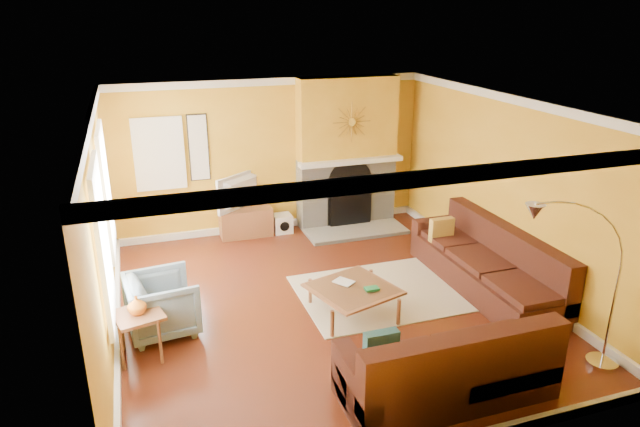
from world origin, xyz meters
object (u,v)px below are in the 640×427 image
object	(u,v)px
coffee_table	(353,301)
media_console	(246,222)
sectional_sofa	(427,287)
armchair	(162,304)
arc_lamp	(575,291)
side_table	(140,335)

from	to	relation	value
coffee_table	media_console	xyz separation A→B (m)	(-0.78, 3.16, 0.05)
sectional_sofa	armchair	xyz separation A→B (m)	(-3.25, 0.74, -0.07)
sectional_sofa	armchair	distance (m)	3.34
sectional_sofa	arc_lamp	distance (m)	1.88
sectional_sofa	coffee_table	size ratio (longest dim) A/B	3.83
side_table	sectional_sofa	bearing A→B (deg)	-4.18
armchair	side_table	world-z (taller)	armchair
armchair	arc_lamp	distance (m)	4.76
media_console	side_table	world-z (taller)	side_table
coffee_table	arc_lamp	xyz separation A→B (m)	(1.71, -1.96, 0.83)
media_console	side_table	bearing A→B (deg)	-119.92
media_console	armchair	xyz separation A→B (m)	(-1.62, -2.81, 0.13)
armchair	arc_lamp	size ratio (longest dim) A/B	0.40
media_console	arc_lamp	world-z (taller)	arc_lamp
coffee_table	media_console	bearing A→B (deg)	103.82
coffee_table	armchair	size ratio (longest dim) A/B	1.20
media_console	side_table	size ratio (longest dim) A/B	1.61
media_console	armchair	distance (m)	3.25
side_table	arc_lamp	bearing A→B (deg)	-22.62
sectional_sofa	coffee_table	distance (m)	0.98
sectional_sofa	side_table	size ratio (longest dim) A/B	6.74
coffee_table	side_table	size ratio (longest dim) A/B	1.76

